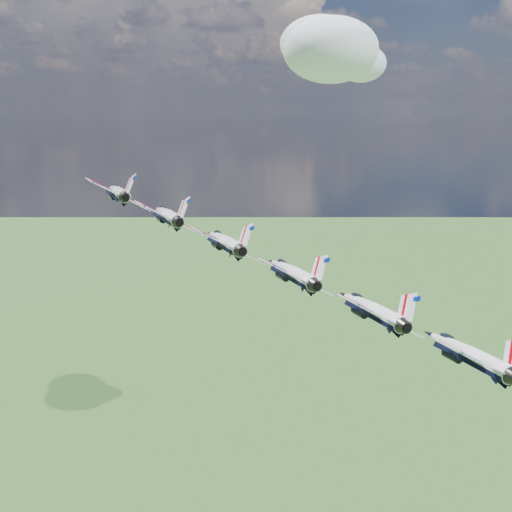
# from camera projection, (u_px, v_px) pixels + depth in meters

# --- Properties ---
(cloud_far) EXTENTS (57.13, 44.89, 22.45)m
(cloud_far) POSITION_uv_depth(u_px,v_px,m) (342.00, 55.00, 245.69)
(cloud_far) COLOR white
(jet_0) EXTENTS (16.08, 17.99, 8.76)m
(jet_0) POSITION_uv_depth(u_px,v_px,m) (117.00, 192.00, 99.78)
(jet_0) COLOR white
(jet_1) EXTENTS (16.08, 17.99, 8.76)m
(jet_1) POSITION_uv_depth(u_px,v_px,m) (167.00, 215.00, 93.02)
(jet_1) COLOR white
(jet_2) EXTENTS (16.08, 17.99, 8.76)m
(jet_2) POSITION_uv_depth(u_px,v_px,m) (224.00, 241.00, 86.27)
(jet_2) COLOR white
(jet_3) EXTENTS (16.08, 17.99, 8.76)m
(jet_3) POSITION_uv_depth(u_px,v_px,m) (291.00, 272.00, 79.52)
(jet_3) COLOR white
(jet_4) EXTENTS (16.08, 17.99, 8.76)m
(jet_4) POSITION_uv_depth(u_px,v_px,m) (370.00, 309.00, 72.76)
(jet_4) COLOR white
(jet_5) EXTENTS (16.08, 17.99, 8.76)m
(jet_5) POSITION_uv_depth(u_px,v_px,m) (466.00, 353.00, 66.01)
(jet_5) COLOR white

